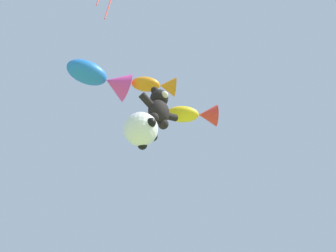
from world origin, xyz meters
TOP-DOWN VIEW (x-y plane):
  - teddy_bear_kite at (-0.70, 5.57)m, footprint 1.62×0.71m
  - soccer_ball_kite at (-1.46, 5.43)m, footprint 1.07×1.06m
  - fish_kite_goldfin at (0.97, 5.47)m, footprint 1.89×1.75m
  - fish_kite_tangerine at (-0.58, 5.88)m, footprint 1.69×1.48m
  - fish_kite_cobalt at (-2.25, 6.97)m, footprint 2.43×1.55m

SIDE VIEW (x-z plane):
  - soccer_ball_kite at x=-1.46m, z-range 7.61..8.60m
  - teddy_bear_kite at x=-0.70m, z-range 8.91..10.56m
  - fish_kite_goldfin at x=0.97m, z-range 10.13..10.93m
  - fish_kite_cobalt at x=-2.25m, z-range 10.74..11.82m
  - fish_kite_tangerine at x=-0.58m, z-range 10.95..11.68m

